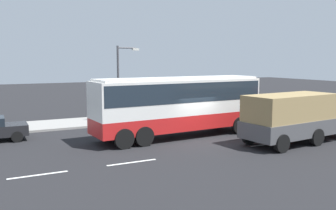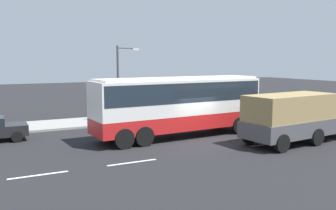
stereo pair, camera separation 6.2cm
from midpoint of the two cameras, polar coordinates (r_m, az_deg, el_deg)
ground_plane at (r=21.98m, az=4.66°, el=-5.40°), size 120.00×120.00×0.00m
sidewalk_curb at (r=29.62m, az=-4.28°, el=-2.03°), size 80.00×4.00×0.15m
lane_centreline at (r=20.57m, az=11.95°, el=-6.39°), size 36.18×0.16×0.01m
coach_bus at (r=22.46m, az=1.66°, el=0.72°), size 10.94×3.22×3.66m
cargo_truck at (r=22.53m, az=19.91°, el=-1.48°), size 8.12×3.24×2.80m
pedestrian_near_curb at (r=30.87m, az=-0.45°, el=0.12°), size 0.32×0.32×1.52m
pedestrian_at_crossing at (r=32.85m, az=6.42°, el=0.68°), size 0.32×0.32×1.69m
street_lamp at (r=27.09m, az=-7.42°, el=4.22°), size 1.71×0.24×5.59m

